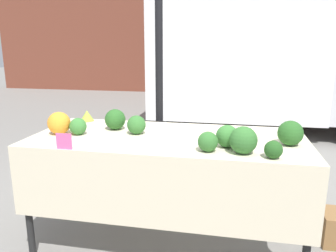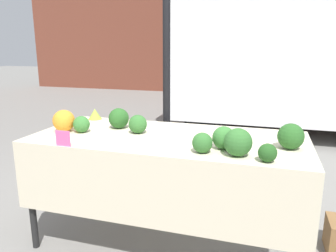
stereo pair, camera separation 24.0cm
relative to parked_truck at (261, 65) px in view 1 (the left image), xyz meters
name	(u,v)px [view 1 (the left image)]	position (x,y,z in m)	size (l,w,h in m)	color
ground_plane	(168,239)	(-0.96, -4.08, -1.20)	(40.00, 40.00, 0.00)	gray
building_facade	(222,4)	(-0.96, 4.91, 1.69)	(16.00, 0.60, 5.76)	brown
tent_pole	(159,92)	(-1.17, -3.43, -0.08)	(0.07, 0.07, 2.24)	black
parked_truck	(261,65)	(0.00, 0.00, 0.00)	(4.22, 2.16, 2.26)	white
market_table	(166,152)	(-0.96, -4.15, -0.43)	(2.05, 0.92, 0.87)	beige
orange_cauliflower	(59,123)	(-1.80, -4.18, -0.24)	(0.17, 0.17, 0.17)	orange
romanesco_head	(87,116)	(-1.79, -3.71, -0.27)	(0.12, 0.12, 0.10)	#93B238
broccoli_head_0	(78,126)	(-1.65, -4.17, -0.26)	(0.13, 0.13, 0.13)	#387533
broccoli_head_1	(243,140)	(-0.42, -4.39, -0.24)	(0.18, 0.18, 0.18)	#336B2D
broccoli_head_2	(273,150)	(-0.24, -4.45, -0.27)	(0.11, 0.11, 0.11)	#23511E
broccoli_head_3	(115,119)	(-1.42, -3.96, -0.24)	(0.17, 0.17, 0.17)	#285B23
broccoli_head_4	(290,133)	(-0.10, -4.15, -0.24)	(0.17, 0.17, 0.17)	#285B23
broccoli_head_5	(208,142)	(-0.64, -4.39, -0.26)	(0.13, 0.13, 0.13)	#336B2D
broccoli_head_6	(227,136)	(-0.52, -4.27, -0.25)	(0.15, 0.15, 0.15)	#387533
broccoli_head_7	(136,125)	(-1.21, -4.06, -0.25)	(0.15, 0.15, 0.15)	#336B2D
price_sign	(64,141)	(-1.57, -4.53, -0.27)	(0.11, 0.01, 0.11)	#F45B9E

